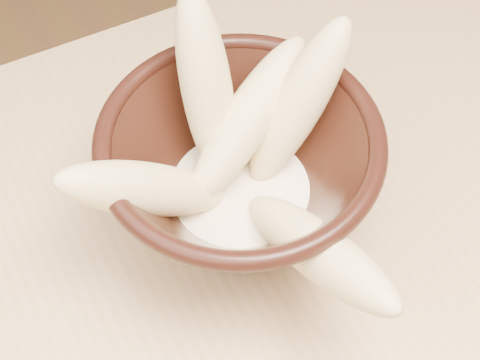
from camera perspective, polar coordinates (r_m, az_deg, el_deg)
bowl at (r=0.49m, az=-0.00°, el=0.63°), size 0.20×0.20×0.11m
milk_puddle at (r=0.51m, az=-0.00°, el=-1.13°), size 0.11×0.11×0.02m
banana_upright at (r=0.48m, az=-2.88°, el=7.83°), size 0.05×0.11×0.15m
banana_left at (r=0.46m, az=-8.00°, el=-0.78°), size 0.13×0.04×0.12m
banana_right at (r=0.49m, az=5.04°, el=6.58°), size 0.12×0.07×0.13m
banana_across at (r=0.49m, az=0.79°, el=5.39°), size 0.15×0.10×0.09m
banana_front at (r=0.44m, az=6.52°, el=-5.89°), size 0.05×0.16×0.10m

